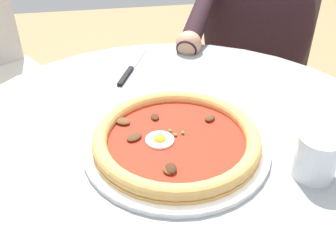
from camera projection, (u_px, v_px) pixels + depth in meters
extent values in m
cylinder|color=gray|center=(176.00, 155.00, 0.72)|extent=(0.95, 0.95, 0.03)
cylinder|color=white|center=(175.00, 145.00, 0.71)|extent=(0.34, 0.34, 0.01)
cylinder|color=tan|center=(175.00, 141.00, 0.71)|extent=(0.30, 0.30, 0.01)
torus|color=tan|center=(175.00, 137.00, 0.70)|extent=(0.30, 0.30, 0.03)
cylinder|color=#A82314|center=(175.00, 139.00, 0.70)|extent=(0.29, 0.29, 0.00)
cylinder|color=white|center=(160.00, 140.00, 0.69)|extent=(0.05, 0.05, 0.00)
ellipsoid|color=yellow|center=(160.00, 139.00, 0.69)|extent=(0.02, 0.02, 0.02)
ellipsoid|color=#3D2314|center=(155.00, 117.00, 0.75)|extent=(0.02, 0.02, 0.01)
ellipsoid|color=brown|center=(123.00, 121.00, 0.74)|extent=(0.03, 0.04, 0.01)
ellipsoid|color=#4C2D19|center=(134.00, 137.00, 0.70)|extent=(0.04, 0.04, 0.01)
ellipsoid|color=brown|center=(168.00, 171.00, 0.63)|extent=(0.03, 0.02, 0.01)
ellipsoid|color=#3D2314|center=(171.00, 168.00, 0.63)|extent=(0.03, 0.02, 0.01)
ellipsoid|color=#4C2D19|center=(210.00, 118.00, 0.75)|extent=(0.03, 0.03, 0.01)
ellipsoid|color=#2D6B28|center=(173.00, 135.00, 0.71)|extent=(0.01, 0.01, 0.00)
ellipsoid|color=#2D6B28|center=(170.00, 130.00, 0.72)|extent=(0.01, 0.01, 0.00)
ellipsoid|color=#2D6B28|center=(183.00, 133.00, 0.71)|extent=(0.01, 0.01, 0.00)
cylinder|color=silver|center=(316.00, 156.00, 0.63)|extent=(0.07, 0.07, 0.08)
cylinder|color=silver|center=(312.00, 169.00, 0.65)|extent=(0.06, 0.06, 0.02)
cube|color=silver|center=(138.00, 59.00, 1.01)|extent=(0.11, 0.05, 0.00)
cube|color=black|center=(126.00, 76.00, 0.93)|extent=(0.09, 0.05, 0.01)
cube|color=#282833|center=(240.00, 144.00, 1.55)|extent=(0.42, 0.44, 0.45)
ellipsoid|color=black|center=(256.00, 27.00, 1.26)|extent=(0.37, 0.42, 0.53)
cylinder|color=black|center=(198.00, 20.00, 1.10)|extent=(0.26, 0.17, 0.13)
sphere|color=tan|center=(189.00, 44.00, 1.04)|extent=(0.07, 0.07, 0.07)
cube|color=#504A45|center=(250.00, 90.00, 1.45)|extent=(0.54, 0.54, 0.02)
cube|color=#504A45|center=(268.00, 19.00, 1.47)|extent=(0.21, 0.31, 0.40)
cylinder|color=#4C4742|center=(188.00, 153.00, 1.51)|extent=(0.02, 0.02, 0.44)
cylinder|color=#4C4742|center=(279.00, 177.00, 1.40)|extent=(0.02, 0.02, 0.44)
cylinder|color=#4C4742|center=(214.00, 108.00, 1.77)|extent=(0.02, 0.02, 0.44)
cylinder|color=#4C4742|center=(293.00, 125.00, 1.66)|extent=(0.02, 0.02, 0.44)
cube|color=beige|center=(1.00, 92.00, 1.40)|extent=(0.56, 0.56, 0.02)
cylinder|color=#B7B2A8|center=(80.00, 145.00, 1.54)|extent=(0.02, 0.02, 0.46)
cylinder|color=#B7B2A8|center=(36.00, 109.00, 1.75)|extent=(0.02, 0.02, 0.46)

